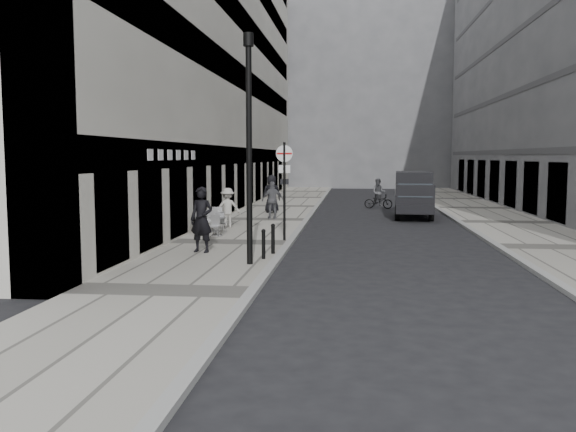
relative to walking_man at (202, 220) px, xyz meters
name	(u,v)px	position (x,y,z in m)	size (l,w,h in m)	color
ground	(224,333)	(2.41, -7.98, -1.12)	(120.00, 120.00, 0.00)	black
sidewalk	(264,220)	(0.41, 10.02, -1.06)	(4.00, 60.00, 0.12)	#9F9B90
far_sidewalk	(505,223)	(11.41, 10.02, -1.06)	(4.00, 60.00, 0.12)	#9F9B90
building_left	(210,51)	(-3.59, 16.52, 7.88)	(4.00, 45.00, 18.00)	beige
building_far	(349,81)	(3.91, 48.02, 9.88)	(24.00, 16.00, 22.00)	gray
walking_man	(202,220)	(0.00, 0.00, 0.00)	(0.73, 0.48, 2.01)	black
sign_post	(284,178)	(2.21, 2.94, 1.19)	(0.59, 0.11, 3.42)	black
lamppost	(249,137)	(1.81, -1.88, 2.43)	(0.28, 0.28, 6.18)	black
bollard_near	(264,245)	(2.06, -1.00, -0.60)	(0.11, 0.11, 0.80)	black
bollard_far	(273,240)	(2.21, -0.04, -0.58)	(0.11, 0.11, 0.85)	black
panel_van	(414,192)	(7.59, 12.79, 0.16)	(2.10, 4.93, 2.27)	black
cyclist	(378,197)	(6.05, 17.77, -0.44)	(1.71, 0.84, 1.76)	black
pedestrian_a	(273,200)	(0.83, 10.12, -0.12)	(1.04, 0.43, 1.77)	#5B5C61
pedestrian_b	(228,208)	(-0.55, 6.51, -0.19)	(1.06, 0.61, 1.63)	#ADA8A0
pedestrian_c	(272,194)	(0.35, 13.30, -0.02)	(0.96, 0.63, 1.97)	black
cafe_table_near	(202,222)	(-1.19, 4.73, -0.59)	(0.64, 1.45, 0.82)	#A9A9AB
cafe_table_mid	(218,225)	(-0.39, 3.88, -0.59)	(0.63, 1.42, 0.81)	#ACADAF
cafe_table_far	(215,220)	(-0.75, 5.01, -0.53)	(0.72, 1.63, 0.93)	silver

